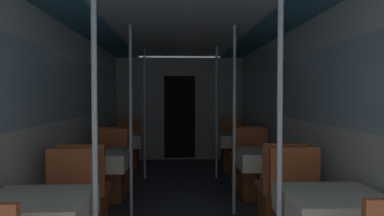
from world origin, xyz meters
name	(u,v)px	position (x,y,z in m)	size (l,w,h in m)	color
wall_left	(67,115)	(-1.32, 2.86, 1.12)	(0.05, 8.53, 2.12)	silver
wall_right	(295,114)	(1.32, 2.86, 1.12)	(0.05, 8.53, 2.12)	silver
ceiling_panel	(182,24)	(0.00, 2.86, 2.16)	(2.65, 8.53, 0.07)	silver
bulkhead_far	(180,109)	(0.00, 6.32, 1.05)	(2.60, 0.09, 2.12)	#A8A8A3
support_pole_left_0	(95,141)	(-0.58, 0.86, 1.06)	(0.04, 0.04, 2.12)	silver
dining_table_left_1	(99,163)	(-0.93, 2.69, 0.59)	(0.63, 0.63, 0.72)	#4C4C51
chair_left_near_1	(86,206)	(-0.93, 2.07, 0.29)	(0.43, 0.43, 0.90)	brown
chair_left_far_1	(109,178)	(-0.93, 3.30, 0.29)	(0.43, 0.43, 0.90)	brown
support_pole_left_1	(131,121)	(-0.58, 2.69, 1.06)	(0.04, 0.04, 2.12)	silver
dining_table_left_2	(122,142)	(-0.93, 4.52, 0.59)	(0.63, 0.63, 0.72)	#4C4C51
chair_left_near_2	(116,168)	(-0.93, 3.91, 0.29)	(0.43, 0.43, 0.90)	brown
chair_left_far_2	(128,155)	(-0.93, 5.13, 0.29)	(0.43, 0.43, 0.90)	brown
support_pole_left_2	(145,113)	(-0.58, 4.52, 1.06)	(0.04, 0.04, 2.12)	silver
dining_table_right_0	(334,214)	(0.93, 0.86, 0.59)	(0.63, 0.63, 0.72)	#4C4C51
support_pole_right_0	(280,140)	(0.58, 0.86, 1.06)	(0.04, 0.04, 2.12)	silver
dining_table_right_1	(265,162)	(0.93, 2.69, 0.59)	(0.63, 0.63, 0.72)	#4C4C51
chair_right_near_1	(280,204)	(0.93, 2.07, 0.29)	(0.43, 0.43, 0.90)	brown
chair_right_far_1	(254,176)	(0.93, 3.30, 0.29)	(0.43, 0.43, 0.90)	brown
support_pole_right_1	(234,120)	(0.58, 2.69, 1.06)	(0.04, 0.04, 2.12)	silver
dining_table_right_2	(238,142)	(0.93, 4.52, 0.59)	(0.63, 0.63, 0.72)	#4C4C51
chair_right_near_2	(245,167)	(0.93, 3.91, 0.29)	(0.43, 0.43, 0.90)	brown
chair_right_far_2	(232,154)	(0.93, 5.13, 0.29)	(0.43, 0.43, 0.90)	brown
support_pole_right_2	(217,113)	(0.58, 4.52, 1.06)	(0.04, 0.04, 2.12)	silver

